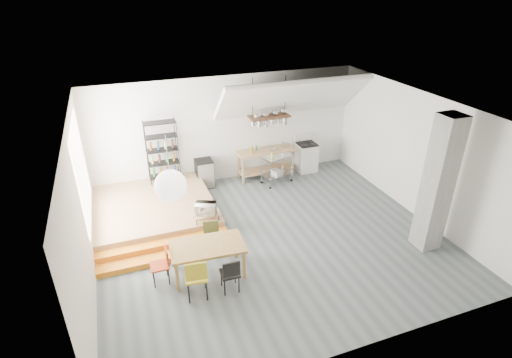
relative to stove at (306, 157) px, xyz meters
name	(u,v)px	position (x,y,z in m)	size (l,w,h in m)	color
floor	(271,238)	(-2.50, -3.16, -0.48)	(8.00, 8.00, 0.00)	#4F595C
wall_back	(228,129)	(-2.50, 0.34, 1.12)	(8.00, 0.04, 3.20)	silver
wall_left	(81,212)	(-6.50, -3.16, 1.12)	(0.04, 7.00, 3.20)	silver
wall_right	(417,155)	(1.50, -3.16, 1.12)	(0.04, 7.00, 3.20)	silver
ceiling	(274,110)	(-2.50, -3.16, 2.72)	(8.00, 7.00, 0.02)	white
slope_ceiling	(292,98)	(-0.70, -0.26, 2.07)	(4.40, 1.80, 0.15)	white
window_pane	(82,171)	(-6.48, -1.66, 1.32)	(0.02, 2.50, 2.20)	white
platform	(154,209)	(-5.00, -1.16, -0.28)	(3.00, 3.00, 0.40)	#A57952
step_lower	(167,257)	(-5.00, -3.11, -0.41)	(3.00, 0.35, 0.13)	orange
step_upper	(164,246)	(-5.00, -2.76, -0.35)	(3.00, 0.35, 0.27)	orange
concrete_column	(438,185)	(0.80, -4.66, 1.12)	(0.50, 0.50, 3.20)	slate
kitchen_counter	(266,159)	(-1.40, -0.01, 0.15)	(1.80, 0.60, 0.91)	#A57952
stove	(306,157)	(0.00, 0.00, 0.00)	(0.60, 0.60, 1.18)	white
pot_rack	(270,119)	(-1.37, -0.23, 1.50)	(1.20, 0.50, 1.43)	#3B2317
wire_shelving	(162,151)	(-4.50, 0.04, 0.85)	(0.88, 0.38, 1.80)	black
microwave_shelf	(206,214)	(-3.90, -2.41, 0.07)	(0.60, 0.40, 0.16)	#A57952
paper_lantern	(171,186)	(-4.83, -3.83, 1.72)	(0.60, 0.60, 0.60)	white
dining_table	(207,248)	(-4.23, -3.88, 0.16)	(1.58, 0.97, 0.72)	olive
chair_mustard	(196,276)	(-4.62, -4.54, 0.09)	(0.48, 0.48, 0.95)	gold
chair_black	(230,273)	(-3.95, -4.58, -0.01)	(0.38, 0.38, 0.79)	black
chair_olive	(211,235)	(-3.98, -3.22, -0.01)	(0.44, 0.44, 0.79)	brown
chair_red	(162,262)	(-5.16, -3.80, 0.00)	(0.37, 0.37, 0.80)	#B03719
rolling_cart	(277,165)	(-1.23, -0.49, 0.10)	(1.00, 0.73, 0.89)	silver
mini_fridge	(204,173)	(-3.35, 0.04, -0.06)	(0.50, 0.50, 0.85)	black
microwave	(206,208)	(-3.90, -2.41, 0.22)	(0.49, 0.33, 0.27)	beige
bowl	(272,149)	(-1.23, -0.06, 0.46)	(0.22, 0.22, 0.05)	silver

